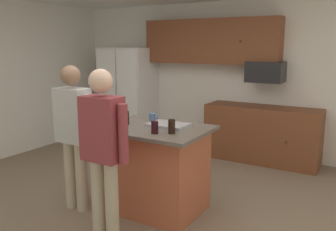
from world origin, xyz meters
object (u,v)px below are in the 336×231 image
kitchen_island (155,168)px  microwave_over_range (266,72)px  mug_blue_stoneware (153,117)px  person_guest_by_door (103,145)px  glass_stout_tall (172,127)px  serving_tray (168,125)px  tumbler_amber (155,127)px  glass_dark_ale (126,118)px  refrigerator (129,95)px  person_host_foreground (73,129)px

kitchen_island → microwave_over_range: bearing=76.8°
mug_blue_stoneware → person_guest_by_door: bearing=-82.4°
glass_stout_tall → microwave_over_range: bearing=84.5°
glass_stout_tall → serving_tray: (-0.18, 0.23, -0.05)m
person_guest_by_door → tumbler_amber: size_ratio=12.81×
person_guest_by_door → tumbler_amber: (0.22, 0.55, 0.08)m
glass_stout_tall → tumbler_amber: glass_stout_tall is taller
person_guest_by_door → glass_dark_ale: person_guest_by_door is taller
mug_blue_stoneware → kitchen_island: bearing=-53.7°
microwave_over_range → glass_stout_tall: microwave_over_range is taller
tumbler_amber → kitchen_island: bearing=123.7°
refrigerator → tumbler_amber: (2.21, -2.50, 0.13)m
kitchen_island → person_guest_by_door: bearing=-94.1°
microwave_over_range → mug_blue_stoneware: (-0.76, -2.11, -0.43)m
refrigerator → glass_stout_tall: bearing=-45.7°
refrigerator → microwave_over_range: size_ratio=3.25×
person_host_foreground → mug_blue_stoneware: 0.93m
kitchen_island → mug_blue_stoneware: 0.62m
kitchen_island → serving_tray: bearing=30.0°
person_host_foreground → person_guest_by_door: person_guest_by_door is taller
mug_blue_stoneware → refrigerator: bearing=132.9°
person_host_foreground → serving_tray: 1.06m
microwave_over_range → serving_tray: microwave_over_range is taller
refrigerator → kitchen_island: (2.04, -2.26, -0.42)m
microwave_over_range → mug_blue_stoneware: size_ratio=4.56×
kitchen_island → glass_dark_ale: glass_dark_ale is taller
glass_stout_tall → glass_dark_ale: 0.68m
refrigerator → serving_tray: bearing=-45.0°
kitchen_island → glass_stout_tall: glass_stout_tall is taller
person_host_foreground → tumbler_amber: (0.94, 0.21, 0.08)m
serving_tray → microwave_over_range: bearing=79.6°
person_guest_by_door → serving_tray: bearing=-8.2°
glass_dark_ale → person_guest_by_door: bearing=-68.4°
kitchen_island → glass_dark_ale: bearing=-173.5°
glass_dark_ale → glass_stout_tall: bearing=-9.9°
kitchen_island → glass_dark_ale: size_ratio=7.80×
person_guest_by_door → mug_blue_stoneware: size_ratio=13.50×
person_host_foreground → glass_stout_tall: (1.09, 0.30, 0.09)m
glass_dark_ale → serving_tray: bearing=13.5°
microwave_over_range → mug_blue_stoneware: bearing=-109.7°
refrigerator → person_guest_by_door: (1.99, -3.06, 0.05)m
person_guest_by_door → glass_dark_ale: size_ratio=10.82×
tumbler_amber → person_host_foreground: bearing=-167.3°
refrigerator → person_guest_by_door: refrigerator is taller
kitchen_island → mug_blue_stoneware: size_ratio=9.73×
person_host_foreground → glass_dark_ale: 0.60m
glass_stout_tall → mug_blue_stoneware: size_ratio=1.20×
mug_blue_stoneware → glass_dark_ale: (-0.16, -0.31, 0.03)m
refrigerator → glass_stout_tall: refrigerator is taller
glass_stout_tall → person_host_foreground: bearing=-164.7°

